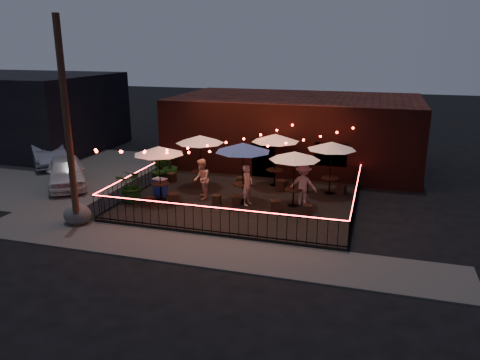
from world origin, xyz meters
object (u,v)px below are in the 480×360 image
object	(u,v)px
utility_pole	(67,127)
cooler	(160,186)
cafe_table_0	(159,151)
cafe_table_1	(200,140)
cafe_table_5	(332,146)
cafe_table_3	(275,139)
boulder	(77,215)
cafe_table_2	(243,148)
cafe_table_4	(295,156)

from	to	relation	value
utility_pole	cooler	world-z (taller)	utility_pole
cafe_table_0	cafe_table_1	bearing A→B (deg)	68.12
cafe_table_0	cafe_table_5	xyz separation A→B (m)	(7.21, 3.13, 0.01)
cafe_table_3	boulder	distance (m)	9.80
cooler	cafe_table_5	bearing A→B (deg)	29.41
cafe_table_0	cafe_table_5	distance (m)	7.86
cafe_table_2	cafe_table_3	world-z (taller)	cafe_table_2
utility_pole	cafe_table_3	distance (m)	9.78
cafe_table_0	utility_pole	bearing A→B (deg)	-117.72
utility_pole	boulder	bearing A→B (deg)	121.72
cafe_table_1	boulder	world-z (taller)	cafe_table_1
utility_pole	boulder	world-z (taller)	utility_pole
cafe_table_2	cafe_table_0	bearing A→B (deg)	-168.06
cafe_table_0	cooler	distance (m)	2.02
cafe_table_1	cooler	world-z (taller)	cafe_table_1
cafe_table_1	cafe_table_2	bearing A→B (deg)	-32.37
cafe_table_1	cafe_table_5	world-z (taller)	cafe_table_1
cafe_table_5	cafe_table_4	bearing A→B (deg)	-120.88
cafe_table_3	cafe_table_4	distance (m)	3.17
cafe_table_1	cafe_table_2	xyz separation A→B (m)	(2.66, -1.69, 0.12)
cafe_table_1	cafe_table_4	bearing A→B (deg)	-17.43
cafe_table_2	cooler	size ratio (longest dim) A/B	3.73
cafe_table_1	cafe_table_5	size ratio (longest dim) A/B	1.21
cafe_table_0	cafe_table_1	world-z (taller)	cafe_table_1
cooler	boulder	world-z (taller)	cooler
cafe_table_2	cafe_table_1	bearing A→B (deg)	147.63
utility_pole	cafe_table_5	world-z (taller)	utility_pole
cafe_table_4	cooler	size ratio (longest dim) A/B	3.25
cafe_table_1	cafe_table_2	distance (m)	3.15
cafe_table_1	cooler	bearing A→B (deg)	-127.32
cafe_table_2	boulder	bearing A→B (deg)	-144.46
cafe_table_4	boulder	xyz separation A→B (m)	(-7.95, -4.22, -1.97)
boulder	utility_pole	bearing A→B (deg)	-58.28
cafe_table_5	cafe_table_3	bearing A→B (deg)	167.82
cafe_table_1	cafe_table_3	world-z (taller)	cafe_table_3
cafe_table_1	cafe_table_4	xyz separation A→B (m)	(4.90, -1.54, -0.13)
cafe_table_2	cafe_table_4	bearing A→B (deg)	3.75
cafe_table_2	boulder	world-z (taller)	cafe_table_2
cafe_table_2	boulder	size ratio (longest dim) A/B	2.90
cafe_table_3	cafe_table_2	bearing A→B (deg)	-104.89
utility_pole	cafe_table_4	size ratio (longest dim) A/B	3.14
cafe_table_2	cafe_table_4	xyz separation A→B (m)	(2.24, 0.15, -0.25)
utility_pole	cafe_table_0	size ratio (longest dim) A/B	3.23
cafe_table_2	cafe_table_5	distance (m)	4.28
cafe_table_4	cooler	world-z (taller)	cafe_table_4
cafe_table_2	cooler	world-z (taller)	cafe_table_2
cafe_table_1	cafe_table_3	distance (m)	3.67
cafe_table_0	cafe_table_4	world-z (taller)	cafe_table_0
cafe_table_5	cooler	xyz separation A→B (m)	(-7.58, -2.45, -1.88)
cafe_table_4	cafe_table_0	bearing A→B (deg)	-171.14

